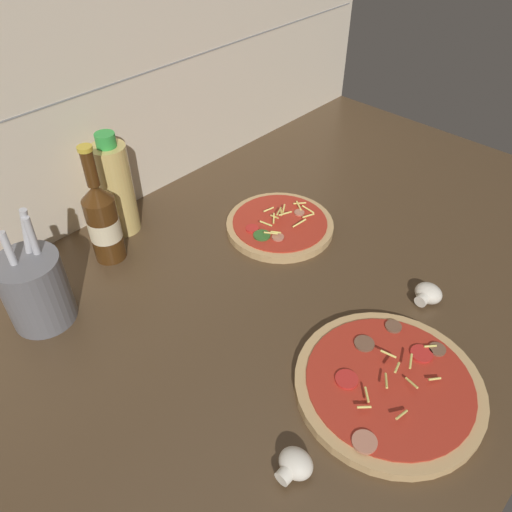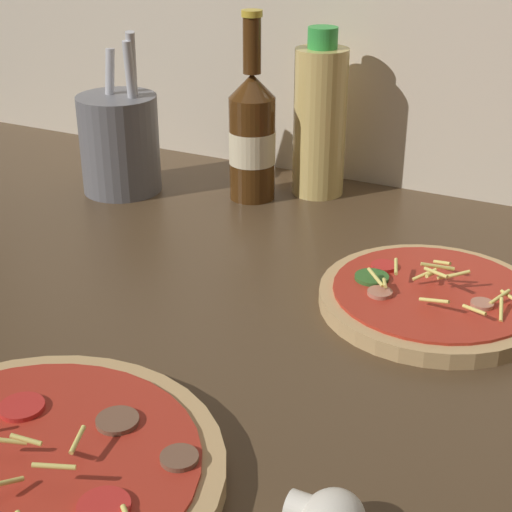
{
  "view_description": "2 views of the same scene",
  "coord_description": "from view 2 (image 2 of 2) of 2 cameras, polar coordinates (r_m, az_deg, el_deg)",
  "views": [
    {
      "loc": [
        -50.61,
        -40.33,
        68.22
      ],
      "look_at": [
        0.46,
        7.7,
        7.25
      ],
      "focal_mm": 35.0,
      "sensor_mm": 36.0,
      "label": 1
    },
    {
      "loc": [
        29.46,
        -55.73,
        41.52
      ],
      "look_at": [
        -0.37,
        3.79,
        9.33
      ],
      "focal_mm": 55.0,
      "sensor_mm": 36.0,
      "label": 2
    }
  ],
  "objects": [
    {
      "name": "pizza_near",
      "position": [
        0.6,
        -16.52,
        -15.07
      ],
      "size": [
        28.74,
        28.74,
        5.02
      ],
      "color": "tan",
      "rests_on": "counter_slab"
    },
    {
      "name": "oil_bottle",
      "position": [
        1.05,
        4.66,
        9.84
      ],
      "size": [
        7.0,
        7.0,
        22.17
      ],
      "color": "#D6B766",
      "rests_on": "counter_slab"
    },
    {
      "name": "counter_slab",
      "position": [
        0.75,
        -1.06,
        -6.77
      ],
      "size": [
        160.0,
        90.0,
        2.5
      ],
      "color": "#4C3823",
      "rests_on": "ground"
    },
    {
      "name": "utensil_crock",
      "position": [
        1.09,
        -9.87,
        8.17
      ],
      "size": [
        10.71,
        10.71,
        21.65
      ],
      "color": "slate",
      "rests_on": "counter_slab"
    },
    {
      "name": "pizza_far",
      "position": [
        0.81,
        12.69,
        -3.0
      ],
      "size": [
        22.83,
        22.83,
        4.85
      ],
      "color": "tan",
      "rests_on": "counter_slab"
    },
    {
      "name": "beer_bottle",
      "position": [
        1.04,
        -0.28,
        8.83
      ],
      "size": [
        6.14,
        6.14,
        24.49
      ],
      "color": "#47280F",
      "rests_on": "counter_slab"
    }
  ]
}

